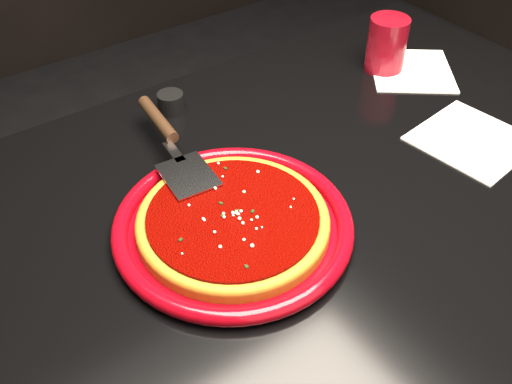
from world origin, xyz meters
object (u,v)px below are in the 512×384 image
plate (233,225)px  pizza_server (173,143)px  cup (387,45)px  table (298,332)px  ramekin (171,103)px

plate → pizza_server: bearing=87.7°
pizza_server → cup: bearing=8.1°
table → ramekin: bearing=102.8°
plate → ramekin: 0.32m
cup → ramekin: size_ratio=2.28×
pizza_server → ramekin: size_ratio=6.47×
pizza_server → cup: 0.48m
plate → pizza_server: 0.18m
pizza_server → ramekin: 0.15m
table → pizza_server: bearing=129.0°
ramekin → table: bearing=-77.2°
pizza_server → cup: cup is taller
table → cup: cup is taller
pizza_server → ramekin: (0.07, 0.13, -0.02)m
table → cup: bearing=29.5°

